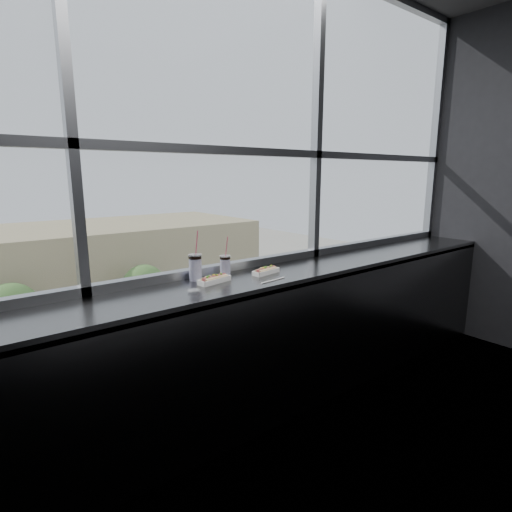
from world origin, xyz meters
TOP-DOWN VIEW (x-y plane):
  - wall_back_lower at (0.00, 1.50)m, footprint 6.00×0.00m
  - window_glass at (0.00, 1.52)m, footprint 6.00×0.00m
  - window_mullions at (0.00, 1.50)m, footprint 6.00×0.08m
  - counter at (0.00, 1.23)m, footprint 6.00×0.55m
  - counter_fascia at (0.00, 0.97)m, footprint 6.00×0.04m
  - hotdog_tray_left at (-0.22, 1.26)m, footprint 0.26×0.12m
  - hotdog_tray_right at (0.22, 1.23)m, footprint 0.24×0.11m
  - soda_cup_left at (-0.29, 1.40)m, footprint 0.10×0.10m
  - soda_cup_right at (-0.06, 1.35)m, footprint 0.08×0.08m
  - loose_straw at (0.13, 1.05)m, footprint 0.23×0.04m
  - wrapper at (-0.44, 1.15)m, footprint 0.09×0.07m
  - street_asphalt at (0.00, 21.50)m, footprint 80.00×10.00m
  - car_far_b at (3.30, 25.50)m, footprint 2.64×5.98m
  - car_near_e at (13.03, 17.50)m, footprint 3.20×6.63m
  - car_near_d at (6.47, 17.50)m, footprint 2.57×5.77m
  - pedestrian_d at (8.24, 29.77)m, footprint 0.75×1.00m
  - pedestrian_b at (0.92, 29.56)m, footprint 0.77×1.03m
  - pedestrian_c at (6.62, 28.61)m, footprint 0.83×0.62m
  - tree_center at (1.18, 29.50)m, footprint 3.65×3.65m
  - tree_right at (10.61, 29.50)m, footprint 3.63×3.63m

SIDE VIEW (x-z plane):
  - street_asphalt at x=0.00m, z-range -11.00..-10.94m
  - pedestrian_c at x=6.62m, z-range -10.96..-9.10m
  - car_near_d at x=6.47m, z-range -10.94..-9.04m
  - car_far_b at x=3.30m, z-range -10.94..-8.97m
  - car_near_e at x=13.03m, z-range -10.94..-8.80m
  - pedestrian_d at x=8.24m, z-range -10.96..-8.70m
  - pedestrian_b at x=0.92m, z-range -10.96..-8.65m
  - tree_right at x=10.61m, z-range -9.99..-4.32m
  - tree_center at x=1.18m, z-range -9.98..-4.28m
  - wall_back_lower at x=0.00m, z-range -2.45..3.55m
  - counter_fascia at x=0.00m, z-range 0.03..1.07m
  - counter at x=0.00m, z-range 1.04..1.10m
  - loose_straw at x=0.13m, z-range 1.10..1.11m
  - wrapper at x=-0.44m, z-range 1.10..1.12m
  - hotdog_tray_right at x=0.22m, z-range 1.09..1.15m
  - hotdog_tray_left at x=-0.22m, z-range 1.09..1.15m
  - soda_cup_right at x=-0.06m, z-range 1.04..1.33m
  - soda_cup_left at x=-0.29m, z-range 1.03..1.38m
  - window_glass at x=0.00m, z-range -0.70..5.30m
  - window_mullions at x=0.00m, z-range 1.10..3.50m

